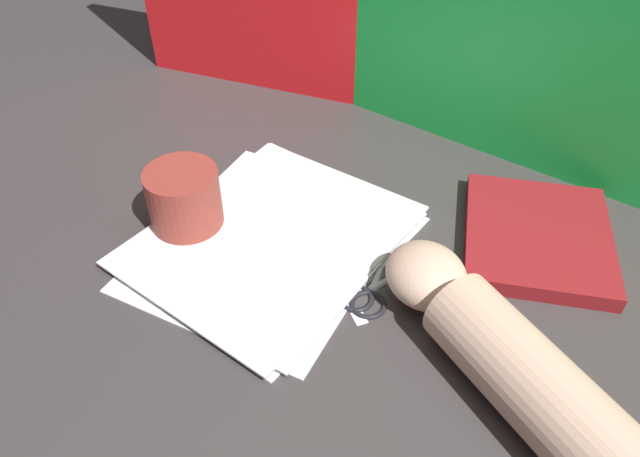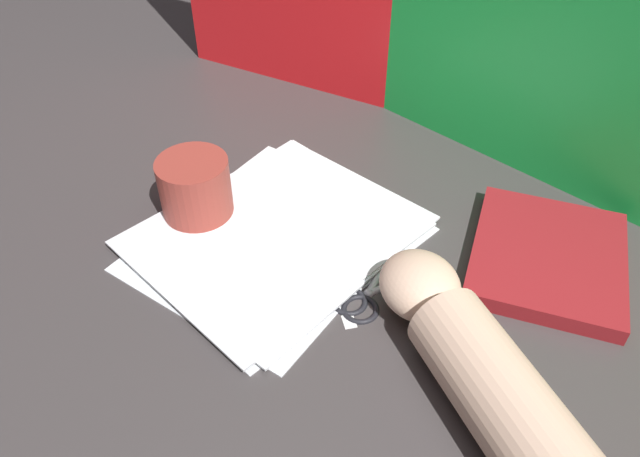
{
  "view_description": "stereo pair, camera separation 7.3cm",
  "coord_description": "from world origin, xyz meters",
  "px_view_note": "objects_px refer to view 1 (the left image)",
  "views": [
    {
      "loc": [
        0.26,
        -0.45,
        0.54
      ],
      "look_at": [
        -0.02,
        0.01,
        0.06
      ],
      "focal_mm": 35.0,
      "sensor_mm": 36.0,
      "label": 1
    },
    {
      "loc": [
        0.32,
        -0.41,
        0.54
      ],
      "look_at": [
        -0.02,
        0.01,
        0.06
      ],
      "focal_mm": 35.0,
      "sensor_mm": 36.0,
      "label": 2
    }
  ],
  "objects_px": {
    "scissors": "(373,286)",
    "book_closed": "(537,237)",
    "paper_stack": "(272,240)",
    "hand_forearm": "(511,362)",
    "mug": "(185,202)"
  },
  "relations": [
    {
      "from": "scissors",
      "to": "book_closed",
      "type": "bearing_deg",
      "value": 52.67
    },
    {
      "from": "book_closed",
      "to": "paper_stack",
      "type": "bearing_deg",
      "value": -147.78
    },
    {
      "from": "scissors",
      "to": "hand_forearm",
      "type": "height_order",
      "value": "hand_forearm"
    },
    {
      "from": "book_closed",
      "to": "mug",
      "type": "xyz_separation_m",
      "value": [
        -0.39,
        -0.21,
        0.03
      ]
    },
    {
      "from": "hand_forearm",
      "to": "mug",
      "type": "height_order",
      "value": "mug"
    },
    {
      "from": "scissors",
      "to": "mug",
      "type": "relative_size",
      "value": 1.59
    },
    {
      "from": "book_closed",
      "to": "scissors",
      "type": "relative_size",
      "value": 1.74
    },
    {
      "from": "paper_stack",
      "to": "scissors",
      "type": "relative_size",
      "value": 2.39
    },
    {
      "from": "book_closed",
      "to": "scissors",
      "type": "bearing_deg",
      "value": -127.33
    },
    {
      "from": "mug",
      "to": "book_closed",
      "type": "bearing_deg",
      "value": 28.54
    },
    {
      "from": "scissors",
      "to": "paper_stack",
      "type": "bearing_deg",
      "value": 179.65
    },
    {
      "from": "hand_forearm",
      "to": "mug",
      "type": "xyz_separation_m",
      "value": [
        -0.43,
        0.02,
        0.0
      ]
    },
    {
      "from": "scissors",
      "to": "hand_forearm",
      "type": "xyz_separation_m",
      "value": [
        0.18,
        -0.05,
        0.04
      ]
    },
    {
      "from": "hand_forearm",
      "to": "mug",
      "type": "relative_size",
      "value": 3.81
    },
    {
      "from": "scissors",
      "to": "hand_forearm",
      "type": "bearing_deg",
      "value": -15.34
    }
  ]
}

